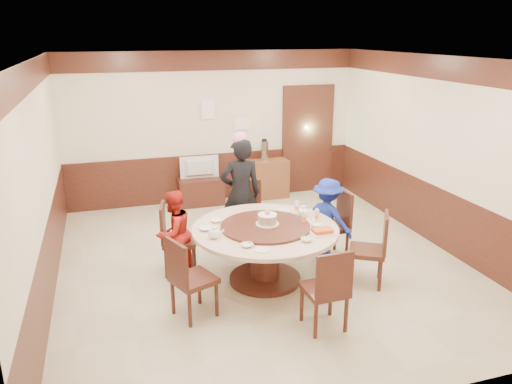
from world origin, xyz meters
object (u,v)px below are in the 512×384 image
object	(u,v)px
person_blue	(327,219)
person_red	(174,233)
tv_stand	(201,191)
side_cabinet	(267,179)
birthday_cake	(267,219)
person_standing	(241,194)
television	(200,168)
thermos	(264,151)
shrimp_platter	(323,232)
banquet_table	(265,243)

from	to	relation	value
person_blue	person_red	bearing A→B (deg)	52.02
person_red	tv_stand	size ratio (longest dim) A/B	1.37
person_red	side_cabinet	xyz separation A→B (m)	(2.21, 2.73, -0.21)
birthday_cake	side_cabinet	size ratio (longest dim) A/B	0.37
person_standing	television	distance (m)	2.12
person_blue	thermos	size ratio (longest dim) A/B	3.10
person_standing	thermos	world-z (taller)	person_standing
tv_stand	person_red	bearing A→B (deg)	-108.07
television	thermos	size ratio (longest dim) A/B	1.90
side_cabinet	tv_stand	bearing A→B (deg)	-178.70
television	shrimp_platter	bearing A→B (deg)	103.47
person_blue	tv_stand	size ratio (longest dim) A/B	1.38
tv_stand	thermos	distance (m)	1.44
person_blue	thermos	world-z (taller)	person_blue
person_red	shrimp_platter	world-z (taller)	person_red
person_blue	birthday_cake	world-z (taller)	person_blue
person_blue	banquet_table	bearing A→B (deg)	77.72
banquet_table	tv_stand	bearing A→B (deg)	93.57
banquet_table	person_standing	world-z (taller)	person_standing
person_standing	side_cabinet	xyz separation A→B (m)	(1.12, 2.13, -0.46)
birthday_cake	thermos	xyz separation A→B (m)	(1.03, 3.28, 0.09)
birthday_cake	shrimp_platter	distance (m)	0.72
shrimp_platter	person_blue	bearing A→B (deg)	61.15
person_standing	television	bearing A→B (deg)	-80.70
person_blue	birthday_cake	bearing A→B (deg)	77.20
side_cabinet	banquet_table	bearing A→B (deg)	-108.78
person_standing	shrimp_platter	bearing A→B (deg)	114.95
person_red	television	xyz separation A→B (m)	(0.88, 2.70, 0.13)
birthday_cake	tv_stand	xyz separation A→B (m)	(-0.24, 3.25, -0.60)
tv_stand	television	size ratio (longest dim) A/B	1.18
birthday_cake	television	distance (m)	3.26
person_red	side_cabinet	bearing A→B (deg)	-164.27
banquet_table	birthday_cake	xyz separation A→B (m)	(0.04, 0.03, 0.32)
banquet_table	side_cabinet	distance (m)	3.49
banquet_table	thermos	xyz separation A→B (m)	(1.06, 3.30, 0.41)
shrimp_platter	thermos	world-z (taller)	thermos
tv_stand	side_cabinet	size ratio (longest dim) A/B	1.06
person_standing	side_cabinet	size ratio (longest dim) A/B	2.10
tv_stand	television	distance (m)	0.46
person_blue	shrimp_platter	size ratio (longest dim) A/B	3.92
television	side_cabinet	distance (m)	1.37
shrimp_platter	tv_stand	bearing A→B (deg)	102.45
tv_stand	shrimp_platter	bearing A→B (deg)	-77.55
birthday_cake	tv_stand	world-z (taller)	birthday_cake
side_cabinet	thermos	xyz separation A→B (m)	(-0.06, 0.00, 0.56)
person_standing	person_red	distance (m)	1.26
person_blue	side_cabinet	xyz separation A→B (m)	(0.05, 2.87, -0.21)
person_red	thermos	size ratio (longest dim) A/B	3.06
thermos	banquet_table	bearing A→B (deg)	-107.83
birthday_cake	tv_stand	distance (m)	3.31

